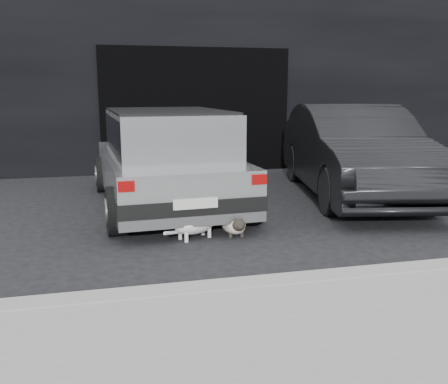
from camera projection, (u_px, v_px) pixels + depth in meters
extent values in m
plane|color=black|center=(179.00, 221.00, 6.74)|extent=(80.00, 80.00, 0.00)
cube|color=black|center=(181.00, 58.00, 12.17)|extent=(34.00, 4.00, 5.00)
cube|color=black|center=(197.00, 111.00, 10.50)|extent=(4.00, 0.10, 2.60)
cube|color=gray|center=(333.00, 280.00, 4.48)|extent=(18.00, 0.25, 0.12)
cube|color=gray|center=(413.00, 345.00, 3.34)|extent=(18.00, 2.20, 0.11)
cube|color=#A5A8AA|center=(165.00, 174.00, 7.52)|extent=(1.94, 4.00, 0.62)
cube|color=#A5A8AA|center=(167.00, 134.00, 7.21)|extent=(1.67, 2.68, 0.62)
cube|color=black|center=(167.00, 134.00, 7.21)|extent=(1.67, 2.58, 0.50)
cube|color=black|center=(194.00, 207.00, 5.77)|extent=(1.77, 0.25, 0.18)
cube|color=black|center=(148.00, 162.00, 9.31)|extent=(1.77, 0.25, 0.18)
cube|color=silver|center=(196.00, 204.00, 5.68)|extent=(0.52, 0.04, 0.12)
cube|color=#8C0707|center=(126.00, 187.00, 5.42)|extent=(0.18, 0.04, 0.12)
cube|color=#8C0707|center=(259.00, 179.00, 5.85)|extent=(0.18, 0.04, 0.12)
cube|color=black|center=(166.00, 111.00, 7.15)|extent=(1.65, 2.42, 0.03)
cylinder|color=black|center=(116.00, 211.00, 6.01)|extent=(0.25, 0.61, 0.60)
cylinder|color=slate|center=(106.00, 212.00, 5.97)|extent=(0.04, 0.33, 0.33)
cylinder|color=black|center=(249.00, 202.00, 6.48)|extent=(0.25, 0.61, 0.60)
cylinder|color=slate|center=(258.00, 202.00, 6.52)|extent=(0.04, 0.33, 0.33)
cylinder|color=black|center=(103.00, 175.00, 8.60)|extent=(0.25, 0.61, 0.60)
cylinder|color=slate|center=(96.00, 175.00, 8.56)|extent=(0.04, 0.33, 0.33)
cylinder|color=black|center=(199.00, 170.00, 9.07)|extent=(0.25, 0.61, 0.60)
cylinder|color=slate|center=(205.00, 170.00, 9.11)|extent=(0.04, 0.33, 0.33)
imported|color=black|center=(353.00, 151.00, 8.18)|extent=(2.43, 4.77, 1.50)
ellipsoid|color=beige|center=(233.00, 224.00, 6.11)|extent=(0.29, 0.56, 0.22)
ellipsoid|color=beige|center=(236.00, 225.00, 5.97)|extent=(0.24, 0.24, 0.20)
ellipsoid|color=black|center=(239.00, 225.00, 5.82)|extent=(0.16, 0.14, 0.14)
sphere|color=black|center=(240.00, 227.00, 5.76)|extent=(0.06, 0.06, 0.06)
cone|color=black|center=(242.00, 219.00, 5.83)|extent=(0.05, 0.07, 0.07)
cone|color=black|center=(235.00, 220.00, 5.81)|extent=(0.05, 0.07, 0.07)
cylinder|color=black|center=(242.00, 234.00, 5.98)|extent=(0.05, 0.05, 0.07)
cylinder|color=black|center=(231.00, 235.00, 5.95)|extent=(0.05, 0.05, 0.07)
cylinder|color=black|center=(235.00, 227.00, 6.30)|extent=(0.05, 0.05, 0.07)
cylinder|color=black|center=(224.00, 228.00, 6.27)|extent=(0.05, 0.05, 0.07)
cylinder|color=black|center=(227.00, 221.00, 6.40)|extent=(0.14, 0.30, 0.09)
ellipsoid|color=silver|center=(195.00, 224.00, 5.90)|extent=(0.61, 0.47, 0.24)
ellipsoid|color=silver|center=(204.00, 220.00, 5.98)|extent=(0.31, 0.31, 0.20)
ellipsoid|color=silver|center=(214.00, 212.00, 6.04)|extent=(0.19, 0.20, 0.14)
sphere|color=silver|center=(218.00, 212.00, 6.08)|extent=(0.06, 0.06, 0.06)
cone|color=silver|center=(211.00, 206.00, 6.05)|extent=(0.08, 0.07, 0.07)
cone|color=silver|center=(215.00, 208.00, 5.99)|extent=(0.08, 0.07, 0.07)
cylinder|color=silver|center=(203.00, 229.00, 6.07)|extent=(0.04, 0.04, 0.14)
cylinder|color=silver|center=(209.00, 232.00, 5.96)|extent=(0.04, 0.04, 0.14)
cylinder|color=silver|center=(180.00, 234.00, 5.88)|extent=(0.04, 0.04, 0.14)
cylinder|color=silver|center=(186.00, 236.00, 5.77)|extent=(0.04, 0.04, 0.14)
cylinder|color=silver|center=(173.00, 233.00, 5.74)|extent=(0.25, 0.23, 0.09)
ellipsoid|color=gray|center=(189.00, 224.00, 5.82)|extent=(0.24, 0.22, 0.10)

